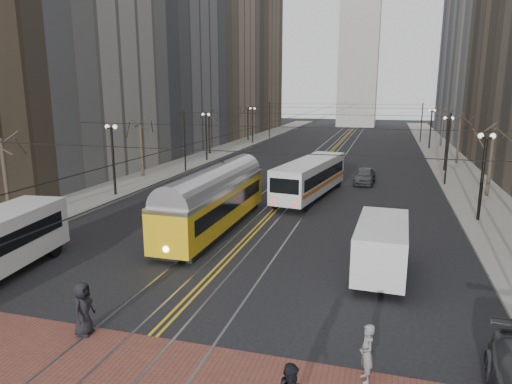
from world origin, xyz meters
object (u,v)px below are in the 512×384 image
Objects in this scene: streetcar at (215,205)px; pedestrian_b at (367,353)px; rear_bus at (310,179)px; sedan_grey at (365,176)px; cargo_van at (381,249)px; pedestrian_a at (83,309)px.

streetcar reaches higher than pedestrian_b.
pedestrian_b is (9.88, -13.16, -0.62)m from streetcar.
rear_bus is 8.13m from sedan_grey.
pedestrian_a is (-10.03, -8.41, -0.30)m from cargo_van.
pedestrian_a is (-8.19, -30.55, 0.24)m from sedan_grey.
sedan_grey is 31.63m from pedestrian_a.
streetcar is 11.21m from rear_bus.
pedestrian_b is (-0.25, -8.41, -0.37)m from cargo_van.
pedestrian_a is at bearing -91.36° from rear_bus.
pedestrian_a reaches higher than pedestrian_b.
rear_bus reaches higher than sedan_grey.
streetcar is 19.28m from sedan_grey.
cargo_van is at bearing -60.12° from rear_bus.
sedan_grey is (4.00, 7.04, -0.77)m from rear_bus.
streetcar is 7.18× the size of pedestrian_b.
pedestrian_a reaches higher than sedan_grey.
rear_bus reaches higher than cargo_van.
rear_bus is at bearing 113.03° from cargo_van.
cargo_van is 1.32× the size of sedan_grey.
cargo_van is at bearing -24.63° from streetcar.
cargo_van is 22.22m from sedan_grey.
streetcar is 11.19m from cargo_van.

